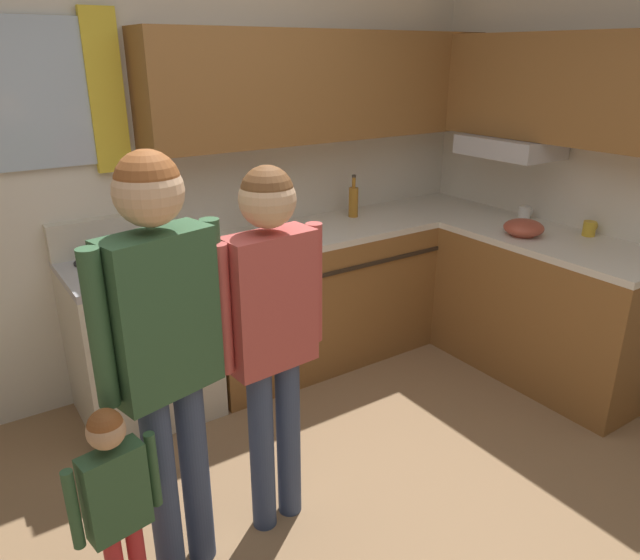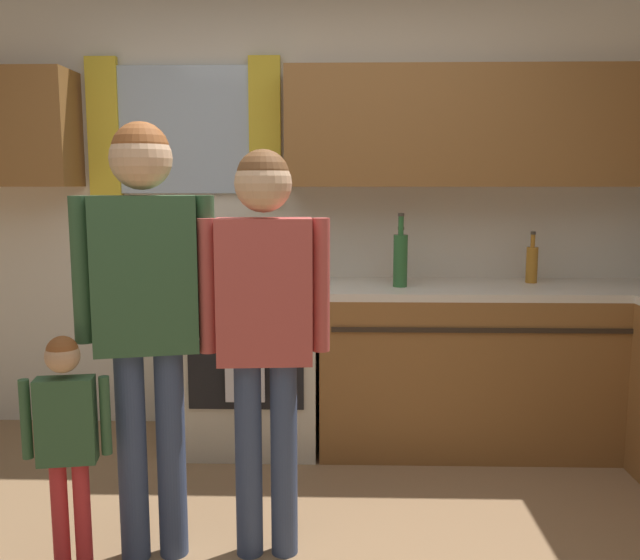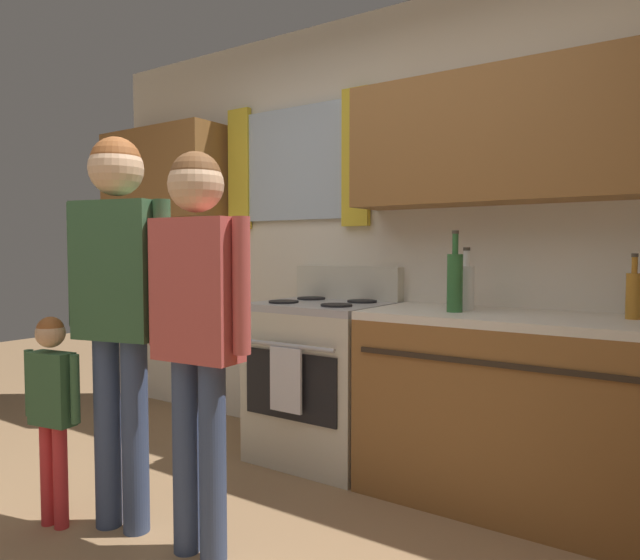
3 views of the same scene
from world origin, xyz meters
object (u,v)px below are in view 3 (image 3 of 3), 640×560
at_px(bottle_wine_green, 455,281).
at_px(small_child, 52,396).
at_px(bottle_oil_amber, 634,294).
at_px(adult_holding_child, 118,285).
at_px(stove_oven, 323,377).
at_px(bottle_milk_white, 466,286).
at_px(adult_in_plaid, 197,305).

xyz_separation_m(bottle_wine_green, small_child, (-1.31, -1.28, -0.48)).
bearing_deg(bottle_oil_amber, adult_holding_child, -144.13).
bearing_deg(adult_holding_child, bottle_oil_amber, 35.87).
relative_size(stove_oven, small_child, 1.20).
distance_m(bottle_oil_amber, bottle_milk_white, 0.74).
xyz_separation_m(bottle_milk_white, small_child, (-1.32, -1.41, -0.45)).
bearing_deg(adult_in_plaid, bottle_milk_white, 63.02).
relative_size(adult_holding_child, adult_in_plaid, 1.06).
relative_size(adult_holding_child, small_child, 1.83).
distance_m(bottle_wine_green, adult_holding_child, 1.54).
bearing_deg(bottle_oil_amber, bottle_milk_white, -176.52).
bearing_deg(small_child, stove_oven, 69.23).
height_order(stove_oven, small_child, stove_oven).
bearing_deg(bottle_milk_white, bottle_wine_green, -95.83).
bearing_deg(stove_oven, adult_in_plaid, -80.56).
height_order(stove_oven, adult_holding_child, adult_holding_child).
xyz_separation_m(bottle_oil_amber, adult_holding_child, (-1.80, -1.30, 0.04)).
relative_size(bottle_oil_amber, small_child, 0.31).
relative_size(stove_oven, adult_holding_child, 0.66).
bearing_deg(small_child, bottle_oil_amber, 35.18).
bearing_deg(bottle_milk_white, bottle_oil_amber, 3.48).
distance_m(bottle_wine_green, bottle_milk_white, 0.13).
bearing_deg(small_child, bottle_milk_white, 46.73).
relative_size(bottle_milk_white, adult_in_plaid, 0.20).
bearing_deg(adult_in_plaid, adult_holding_child, -176.02).
relative_size(adult_in_plaid, small_child, 1.72).
height_order(bottle_wine_green, adult_in_plaid, adult_in_plaid).
xyz_separation_m(stove_oven, bottle_wine_green, (0.80, -0.06, 0.58)).
xyz_separation_m(stove_oven, adult_in_plaid, (0.19, -1.16, 0.52)).
relative_size(bottle_wine_green, bottle_milk_white, 1.26).
distance_m(stove_oven, small_child, 1.44).
bearing_deg(small_child, bottle_wine_green, 44.40).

